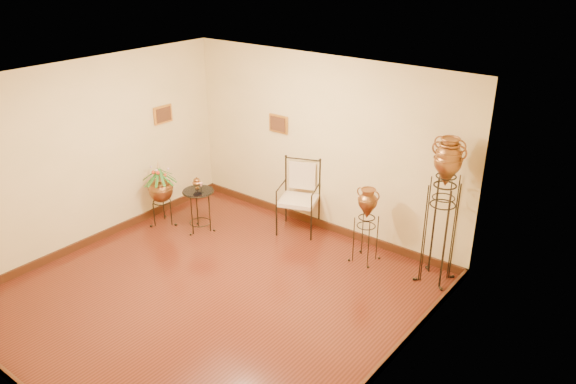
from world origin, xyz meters
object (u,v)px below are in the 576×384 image
Objects in this scene: planter_urn at (161,188)px; armchair at (298,198)px; amphora_mid at (442,213)px; amphora_tall at (442,210)px; side_table at (199,210)px.

armchair is at bearing 31.36° from planter_urn.
amphora_mid is 1.73× the size of armchair.
amphora_tall reaches higher than planter_urn.
armchair reaches higher than planter_urn.
amphora_tall is at bearing -21.45° from armchair.
planter_urn is 2.24m from armchair.
amphora_mid is 2.40m from armchair.
side_table is (-1.25, -0.97, -0.21)m from armchair.
amphora_tall is 3.80m from side_table.
side_table is at bearing -164.97° from amphora_tall.
amphora_tall is 1.81× the size of planter_urn.
amphora_mid is 3.79m from side_table.
armchair is at bearing 37.80° from side_table.
amphora_mid reaches higher than armchair.
planter_urn is 0.99× the size of armchair.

